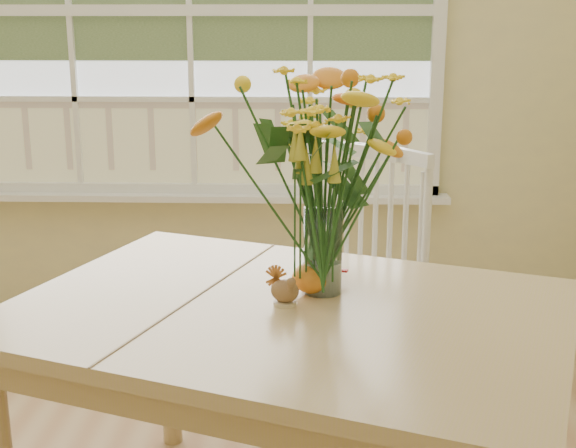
{
  "coord_description": "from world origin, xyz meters",
  "views": [
    {
      "loc": [
        0.57,
        -1.38,
        1.51
      ],
      "look_at": [
        0.5,
        0.55,
        0.99
      ],
      "focal_mm": 48.0,
      "sensor_mm": 36.0,
      "label": 1
    }
  ],
  "objects": [
    {
      "name": "flower_vase",
      "position": [
        0.6,
        0.65,
        1.13
      ],
      "size": [
        0.5,
        0.5,
        0.6
      ],
      "color": "white",
      "rests_on": "dining_table"
    },
    {
      "name": "dark_gourd",
      "position": [
        0.58,
        0.75,
        0.81
      ],
      "size": [
        0.12,
        0.08,
        0.07
      ],
      "color": "#38160F",
      "rests_on": "dining_table"
    },
    {
      "name": "windsor_chair",
      "position": [
        0.74,
        1.33,
        0.58
      ],
      "size": [
        0.66,
        0.66,
        1.04
      ],
      "rotation": [
        0.0,
        0.0,
        -0.67
      ],
      "color": "white",
      "rests_on": "floor"
    },
    {
      "name": "pumpkin",
      "position": [
        0.56,
        0.63,
        0.81
      ],
      "size": [
        0.11,
        0.11,
        0.08
      ],
      "primitive_type": "ellipsoid",
      "color": "orange",
      "rests_on": "dining_table"
    },
    {
      "name": "window",
      "position": [
        0.0,
        2.21,
        1.53
      ],
      "size": [
        2.42,
        0.12,
        1.74
      ],
      "color": "silver",
      "rests_on": "wall_back"
    },
    {
      "name": "dining_table",
      "position": [
        0.5,
        0.53,
        0.68
      ],
      "size": [
        1.71,
        1.46,
        0.77
      ],
      "rotation": [
        0.0,
        0.0,
        -0.35
      ],
      "color": "tan",
      "rests_on": "floor"
    },
    {
      "name": "turkey_figurine",
      "position": [
        0.49,
        0.54,
        0.81
      ],
      "size": [
        0.09,
        0.08,
        0.1
      ],
      "rotation": [
        0.0,
        0.0,
        -0.33
      ],
      "color": "#CCB78C",
      "rests_on": "dining_table"
    },
    {
      "name": "wall_back",
      "position": [
        0.0,
        2.25,
        1.35
      ],
      "size": [
        4.0,
        0.02,
        2.7
      ],
      "primitive_type": "cube",
      "color": "beige",
      "rests_on": "floor"
    }
  ]
}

